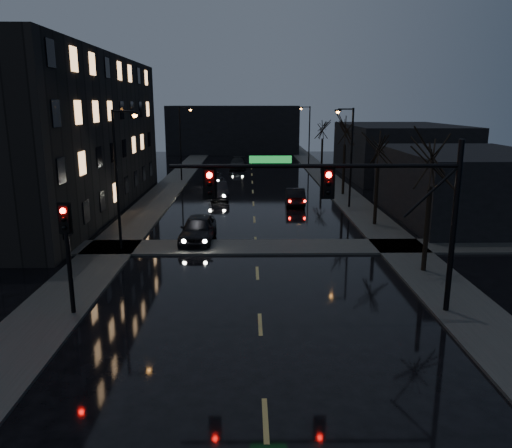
{
  "coord_description": "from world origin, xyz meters",
  "views": [
    {
      "loc": [
        -0.44,
        -9.8,
        8.28
      ],
      "look_at": [
        -0.11,
        11.28,
        3.2
      ],
      "focal_mm": 35.0,
      "sensor_mm": 36.0,
      "label": 1
    }
  ],
  "objects_px": {
    "lead_car": "(295,196)",
    "oncoming_car_c": "(214,178)",
    "oncoming_car_b": "(218,190)",
    "oncoming_car_a": "(198,229)",
    "oncoming_car_d": "(238,163)"
  },
  "relations": [
    {
      "from": "oncoming_car_c",
      "to": "lead_car",
      "type": "xyz_separation_m",
      "value": [
        7.62,
        -11.23,
        0.09
      ]
    },
    {
      "from": "oncoming_car_d",
      "to": "oncoming_car_c",
      "type": "bearing_deg",
      "value": -97.61
    },
    {
      "from": "oncoming_car_a",
      "to": "lead_car",
      "type": "xyz_separation_m",
      "value": [
        7.03,
        11.64,
        -0.09
      ]
    },
    {
      "from": "oncoming_car_c",
      "to": "lead_car",
      "type": "relative_size",
      "value": 1.04
    },
    {
      "from": "oncoming_car_c",
      "to": "oncoming_car_a",
      "type": "bearing_deg",
      "value": -96.11
    },
    {
      "from": "oncoming_car_b",
      "to": "oncoming_car_c",
      "type": "distance_m",
      "value": 8.43
    },
    {
      "from": "lead_car",
      "to": "oncoming_car_c",
      "type": "bearing_deg",
      "value": -53.81
    },
    {
      "from": "oncoming_car_a",
      "to": "oncoming_car_d",
      "type": "bearing_deg",
      "value": 90.55
    },
    {
      "from": "oncoming_car_d",
      "to": "oncoming_car_b",
      "type": "bearing_deg",
      "value": -90.89
    },
    {
      "from": "oncoming_car_c",
      "to": "oncoming_car_d",
      "type": "relative_size",
      "value": 0.89
    },
    {
      "from": "oncoming_car_a",
      "to": "lead_car",
      "type": "distance_m",
      "value": 13.6
    },
    {
      "from": "oncoming_car_c",
      "to": "oncoming_car_b",
      "type": "bearing_deg",
      "value": -90.84
    },
    {
      "from": "lead_car",
      "to": "oncoming_car_b",
      "type": "bearing_deg",
      "value": -21.29
    },
    {
      "from": "oncoming_car_d",
      "to": "lead_car",
      "type": "distance_m",
      "value": 24.52
    },
    {
      "from": "oncoming_car_a",
      "to": "oncoming_car_d",
      "type": "height_order",
      "value": "oncoming_car_a"
    }
  ]
}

